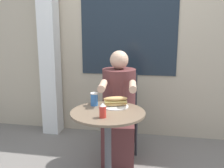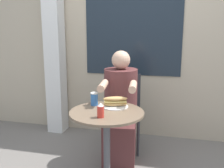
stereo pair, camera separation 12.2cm
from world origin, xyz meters
name	(u,v)px [view 2 (the right image)]	position (x,y,z in m)	size (l,w,h in m)	color
storefront_wall	(132,28)	(0.00, 1.27, 1.40)	(8.00, 0.09, 2.80)	#B7A88E
lattice_pillar	(54,43)	(-1.00, 1.10, 1.20)	(0.22, 0.22, 2.40)	silver
cafe_table	(107,133)	(0.00, 0.00, 0.51)	(0.64, 0.64, 0.71)	brown
diner_chair	(125,104)	(0.00, 0.86, 0.52)	(0.42, 0.42, 0.87)	#333338
seated_diner	(120,114)	(0.01, 0.51, 0.51)	(0.41, 0.64, 1.18)	brown
sandwich_on_plate	(115,103)	(0.04, 0.15, 0.75)	(0.24, 0.24, 0.10)	white
drink_cup	(94,99)	(-0.16, 0.15, 0.77)	(0.07, 0.07, 0.12)	#336BB7
condiment_bottle	(101,110)	(-0.01, -0.15, 0.76)	(0.06, 0.06, 0.12)	red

